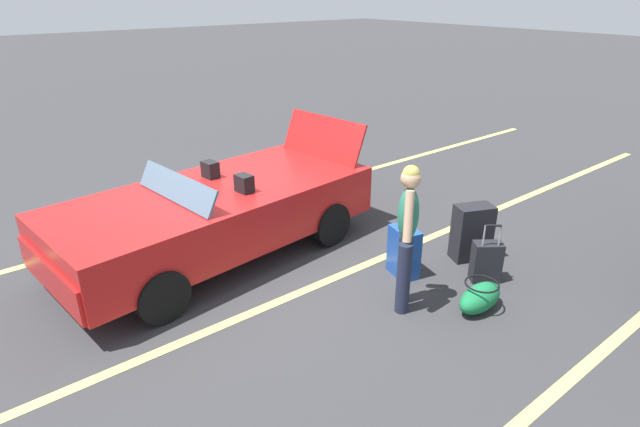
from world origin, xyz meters
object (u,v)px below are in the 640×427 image
convertible_car (203,218)px  suitcase_medium_bright (404,252)px  suitcase_small_carryon (486,262)px  suitcase_large_black (472,232)px  traveler_person (407,231)px  duffel_bag (480,297)px

convertible_car → suitcase_medium_bright: bearing=126.5°
convertible_car → suitcase_small_carryon: size_ratio=5.61×
suitcase_medium_bright → suitcase_small_carryon: 0.98m
suitcase_medium_bright → suitcase_small_carryon: suitcase_small_carryon is taller
suitcase_large_black → suitcase_medium_bright: bearing=99.6°
traveler_person → suitcase_small_carryon: bearing=-143.6°
convertible_car → duffel_bag: bearing=115.6°
duffel_bag → suitcase_medium_bright: bearing=-85.0°
suitcase_large_black → suitcase_small_carryon: (0.32, 0.46, -0.12)m
convertible_car → suitcase_medium_bright: size_ratio=6.97×
suitcase_large_black → traveler_person: (1.52, 0.22, 0.56)m
traveler_person → duffel_bag: bearing=-175.9°
suitcase_large_black → suitcase_small_carryon: 0.57m
suitcase_small_carryon → duffel_bag: bearing=157.8°
duffel_bag → traveler_person: traveler_person is taller
suitcase_large_black → suitcase_medium_bright: (1.00, -0.25, -0.06)m
traveler_person → convertible_car: bearing=-15.0°
convertible_car → suitcase_large_black: size_ratio=5.84×
suitcase_medium_bright → duffel_bag: size_ratio=0.95×
suitcase_medium_bright → suitcase_small_carryon: bearing=-32.7°
convertible_car → suitcase_medium_bright: 2.55m
duffel_bag → traveler_person: bearing=-43.7°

